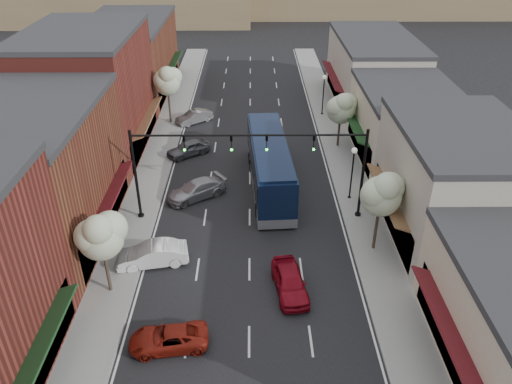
{
  "coord_description": "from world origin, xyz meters",
  "views": [
    {
      "loc": [
        0.21,
        -22.79,
        20.39
      ],
      "look_at": [
        0.47,
        7.93,
        2.2
      ],
      "focal_mm": 35.0,
      "sensor_mm": 36.0,
      "label": 1
    }
  ],
  "objects_px": {
    "coach_bus": "(269,164)",
    "lamp_post_near": "(353,165)",
    "tree_left_near": "(101,234)",
    "parked_car_d": "(188,148)",
    "signal_mast_left": "(168,162)",
    "parked_car_a": "(169,338)",
    "tree_right_far": "(342,107)",
    "parked_car_b": "(152,254)",
    "tree_left_far": "(167,80)",
    "tree_right_near": "(382,193)",
    "signal_mast_right": "(330,161)",
    "parked_car_e": "(194,117)",
    "lamp_post_far": "(324,88)",
    "red_hatchback": "(290,281)",
    "parked_car_c": "(196,190)"
  },
  "relations": [
    {
      "from": "tree_right_far",
      "to": "parked_car_e",
      "type": "height_order",
      "value": "tree_right_far"
    },
    {
      "from": "tree_right_far",
      "to": "parked_car_b",
      "type": "bearing_deg",
      "value": -129.99
    },
    {
      "from": "signal_mast_right",
      "to": "parked_car_e",
      "type": "height_order",
      "value": "signal_mast_right"
    },
    {
      "from": "parked_car_a",
      "to": "parked_car_d",
      "type": "height_order",
      "value": "parked_car_d"
    },
    {
      "from": "tree_left_near",
      "to": "parked_car_d",
      "type": "distance_m",
      "value": 18.92
    },
    {
      "from": "tree_right_near",
      "to": "parked_car_d",
      "type": "height_order",
      "value": "tree_right_near"
    },
    {
      "from": "signal_mast_left",
      "to": "coach_bus",
      "type": "relative_size",
      "value": 0.63
    },
    {
      "from": "tree_right_far",
      "to": "lamp_post_far",
      "type": "xyz_separation_m",
      "value": [
        -0.55,
        8.06,
        -0.99
      ]
    },
    {
      "from": "signal_mast_right",
      "to": "tree_left_far",
      "type": "height_order",
      "value": "signal_mast_right"
    },
    {
      "from": "tree_left_near",
      "to": "parked_car_c",
      "type": "bearing_deg",
      "value": 69.62
    },
    {
      "from": "lamp_post_far",
      "to": "tree_right_near",
      "type": "bearing_deg",
      "value": -88.7
    },
    {
      "from": "parked_car_e",
      "to": "red_hatchback",
      "type": "bearing_deg",
      "value": -20.27
    },
    {
      "from": "tree_left_far",
      "to": "lamp_post_far",
      "type": "distance_m",
      "value": 16.26
    },
    {
      "from": "tree_right_far",
      "to": "tree_left_near",
      "type": "distance_m",
      "value": 25.99
    },
    {
      "from": "lamp_post_near",
      "to": "lamp_post_far",
      "type": "relative_size",
      "value": 1.0
    },
    {
      "from": "signal_mast_right",
      "to": "parked_car_e",
      "type": "distance_m",
      "value": 21.69
    },
    {
      "from": "tree_right_far",
      "to": "parked_car_d",
      "type": "relative_size",
      "value": 1.34
    },
    {
      "from": "tree_left_far",
      "to": "parked_car_b",
      "type": "bearing_deg",
      "value": -84.97
    },
    {
      "from": "parked_car_d",
      "to": "parked_car_e",
      "type": "relative_size",
      "value": 1.03
    },
    {
      "from": "signal_mast_right",
      "to": "coach_bus",
      "type": "bearing_deg",
      "value": 131.48
    },
    {
      "from": "lamp_post_far",
      "to": "coach_bus",
      "type": "bearing_deg",
      "value": -111.93
    },
    {
      "from": "parked_car_a",
      "to": "parked_car_c",
      "type": "xyz_separation_m",
      "value": [
        0.0,
        15.14,
        0.12
      ]
    },
    {
      "from": "signal_mast_left",
      "to": "red_hatchback",
      "type": "height_order",
      "value": "signal_mast_left"
    },
    {
      "from": "lamp_post_near",
      "to": "parked_car_a",
      "type": "xyz_separation_m",
      "value": [
        -12.0,
        -14.78,
        -2.43
      ]
    },
    {
      "from": "signal_mast_left",
      "to": "parked_car_d",
      "type": "xyz_separation_m",
      "value": [
        0.01,
        10.35,
        -3.93
      ]
    },
    {
      "from": "coach_bus",
      "to": "lamp_post_near",
      "type": "bearing_deg",
      "value": -21.95
    },
    {
      "from": "tree_left_near",
      "to": "parked_car_c",
      "type": "xyz_separation_m",
      "value": [
        4.05,
        10.91,
        -3.53
      ]
    },
    {
      "from": "parked_car_d",
      "to": "parked_car_e",
      "type": "xyz_separation_m",
      "value": [
        -0.23,
        7.64,
        -0.04
      ]
    },
    {
      "from": "tree_left_far",
      "to": "parked_car_d",
      "type": "xyz_separation_m",
      "value": [
        2.64,
        -7.6,
        -3.91
      ]
    },
    {
      "from": "signal_mast_left",
      "to": "signal_mast_right",
      "type": "bearing_deg",
      "value": 0.0
    },
    {
      "from": "lamp_post_far",
      "to": "parked_car_b",
      "type": "bearing_deg",
      "value": -118.87
    },
    {
      "from": "red_hatchback",
      "to": "signal_mast_left",
      "type": "bearing_deg",
      "value": 126.95
    },
    {
      "from": "signal_mast_left",
      "to": "parked_car_a",
      "type": "relative_size",
      "value": 1.98
    },
    {
      "from": "coach_bus",
      "to": "parked_car_e",
      "type": "xyz_separation_m",
      "value": [
        -7.42,
        13.42,
        -1.39
      ]
    },
    {
      "from": "tree_right_near",
      "to": "tree_left_near",
      "type": "xyz_separation_m",
      "value": [
        -16.6,
        -4.0,
        -0.23
      ]
    },
    {
      "from": "tree_left_far",
      "to": "parked_car_b",
      "type": "height_order",
      "value": "tree_left_far"
    },
    {
      "from": "signal_mast_right",
      "to": "tree_left_near",
      "type": "bearing_deg",
      "value": -149.86
    },
    {
      "from": "tree_right_near",
      "to": "parked_car_b",
      "type": "xyz_separation_m",
      "value": [
        -14.55,
        -1.34,
        -3.71
      ]
    },
    {
      "from": "tree_left_near",
      "to": "parked_car_b",
      "type": "height_order",
      "value": "tree_left_near"
    },
    {
      "from": "lamp_post_far",
      "to": "parked_car_d",
      "type": "height_order",
      "value": "lamp_post_far"
    },
    {
      "from": "signal_mast_left",
      "to": "parked_car_b",
      "type": "bearing_deg",
      "value": -96.13
    },
    {
      "from": "lamp_post_near",
      "to": "tree_right_far",
      "type": "bearing_deg",
      "value": 86.69
    },
    {
      "from": "tree_right_far",
      "to": "parked_car_d",
      "type": "xyz_separation_m",
      "value": [
        -13.96,
        -1.6,
        -3.3
      ]
    },
    {
      "from": "tree_left_near",
      "to": "tree_left_far",
      "type": "height_order",
      "value": "tree_left_far"
    },
    {
      "from": "tree_right_near",
      "to": "lamp_post_far",
      "type": "height_order",
      "value": "tree_right_near"
    },
    {
      "from": "tree_right_far",
      "to": "tree_left_far",
      "type": "distance_m",
      "value": 17.66
    },
    {
      "from": "parked_car_a",
      "to": "parked_car_c",
      "type": "height_order",
      "value": "parked_car_c"
    },
    {
      "from": "tree_right_near",
      "to": "signal_mast_left",
      "type": "bearing_deg",
      "value": 163.81
    },
    {
      "from": "red_hatchback",
      "to": "signal_mast_right",
      "type": "bearing_deg",
      "value": 60.36
    },
    {
      "from": "parked_car_e",
      "to": "parked_car_c",
      "type": "bearing_deg",
      "value": -31.67
    }
  ]
}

